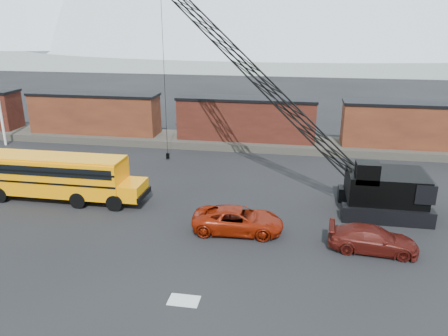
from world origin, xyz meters
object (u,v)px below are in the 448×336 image
object	(u,v)px
crawler_crane	(249,69)
school_bus	(59,176)
red_pickup	(238,220)
maroon_suv	(373,239)

from	to	relation	value
crawler_crane	school_bus	bearing A→B (deg)	-154.03
red_pickup	crawler_crane	distance (m)	11.82
red_pickup	maroon_suv	bearing A→B (deg)	-99.98
red_pickup	crawler_crane	xyz separation A→B (m)	(-0.55, 8.74, 7.93)
red_pickup	maroon_suv	world-z (taller)	red_pickup
red_pickup	maroon_suv	size ratio (longest dim) A/B	1.13
maroon_suv	crawler_crane	distance (m)	15.00
crawler_crane	maroon_suv	bearing A→B (deg)	-50.23
school_bus	red_pickup	bearing A→B (deg)	-11.86
school_bus	red_pickup	xyz separation A→B (m)	(12.93, -2.71, -1.05)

